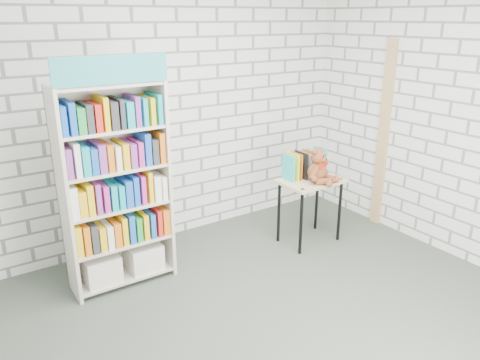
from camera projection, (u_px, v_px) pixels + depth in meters
ground at (277, 328)px, 3.68m from camera, size 4.50×4.50×0.00m
room_shell at (284, 102)px, 3.09m from camera, size 4.52×4.02×2.81m
bookshelf at (115, 186)px, 4.05m from camera, size 0.91×0.35×2.05m
display_table at (310, 188)px, 4.93m from camera, size 0.66×0.47×0.71m
table_books at (305, 165)px, 4.94m from camera, size 0.46×0.21×0.27m
teddy_bear at (319, 169)px, 4.78m from camera, size 0.33×0.32×0.36m
door_trim at (383, 136)px, 5.25m from camera, size 0.05×0.12×2.10m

